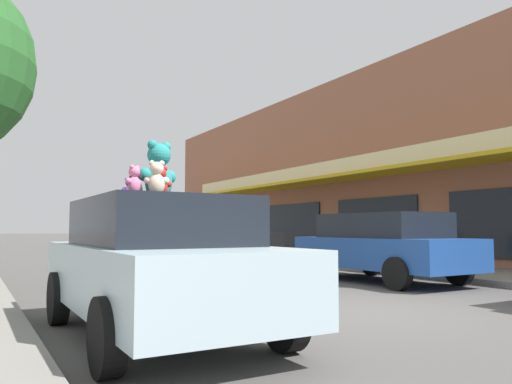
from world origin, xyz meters
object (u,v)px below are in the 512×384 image
at_px(teddy_bear_giant, 159,172).
at_px(teddy_bear_red, 161,182).
at_px(teddy_bear_cream, 157,178).
at_px(teddy_bear_black, 136,185).
at_px(parked_car_far_right, 231,238).
at_px(teddy_bear_purple, 129,188).
at_px(parked_car_far_center, 382,245).
at_px(plush_art_car, 158,263).
at_px(teddy_bear_green, 166,193).
at_px(teddy_bear_pink, 134,180).

bearing_deg(teddy_bear_giant, teddy_bear_red, 53.71).
xyz_separation_m(teddy_bear_cream, teddy_bear_black, (0.05, 0.90, 0.00)).
relative_size(teddy_bear_black, parked_car_far_right, 0.09).
distance_m(teddy_bear_purple, teddy_bear_black, 0.27).
bearing_deg(teddy_bear_giant, teddy_bear_cream, 51.14).
distance_m(teddy_bear_cream, parked_car_far_right, 13.45).
distance_m(teddy_bear_purple, parked_car_far_center, 7.58).
distance_m(teddy_bear_giant, parked_car_far_center, 7.06).
relative_size(plush_art_car, teddy_bear_black, 11.92).
xyz_separation_m(teddy_bear_cream, parked_car_far_right, (6.78, 11.58, -0.87)).
xyz_separation_m(teddy_bear_purple, parked_car_far_center, (6.88, 3.06, -0.85)).
height_order(teddy_bear_giant, teddy_bear_red, teddy_bear_giant).
relative_size(plush_art_car, teddy_bear_green, 16.02).
bearing_deg(parked_car_far_center, teddy_bear_red, -152.12).
xyz_separation_m(teddy_bear_red, parked_car_far_right, (6.67, 11.36, -0.86)).
bearing_deg(teddy_bear_giant, parked_car_far_center, -176.06).
height_order(teddy_bear_purple, teddy_bear_cream, teddy_bear_cream).
bearing_deg(teddy_bear_pink, teddy_bear_purple, -136.56).
distance_m(teddy_bear_red, teddy_bear_cream, 0.25).
distance_m(parked_car_far_center, parked_car_far_right, 7.83).
xyz_separation_m(teddy_bear_giant, teddy_bear_cream, (-0.37, -1.02, -0.19)).
xyz_separation_m(teddy_bear_red, parked_car_far_center, (6.67, 3.53, -0.89)).
xyz_separation_m(teddy_bear_purple, teddy_bear_red, (0.21, -0.46, 0.05)).
distance_m(plush_art_car, teddy_bear_cream, 1.17).
bearing_deg(teddy_bear_cream, teddy_bear_purple, -61.39).
xyz_separation_m(parked_car_far_center, parked_car_far_right, (0.00, 7.83, 0.03)).
height_order(plush_art_car, teddy_bear_pink, teddy_bear_pink).
xyz_separation_m(teddy_bear_black, parked_car_far_center, (6.74, 2.84, -0.91)).
distance_m(teddy_bear_red, teddy_bear_green, 1.36).
height_order(teddy_bear_black, parked_car_far_right, teddy_bear_black).
relative_size(teddy_bear_giant, teddy_bear_purple, 3.17).
height_order(teddy_bear_purple, teddy_bear_red, teddy_bear_red).
xyz_separation_m(teddy_bear_pink, teddy_bear_black, (0.30, 0.95, 0.04)).
bearing_deg(teddy_bear_giant, parked_car_far_right, -140.35).
height_order(teddy_bear_pink, teddy_bear_cream, teddy_bear_cream).
height_order(teddy_bear_cream, parked_car_far_right, teddy_bear_cream).
bearing_deg(teddy_bear_purple, teddy_bear_red, 136.98).
height_order(plush_art_car, teddy_bear_cream, teddy_bear_cream).
bearing_deg(teddy_bear_pink, teddy_bear_giant, -154.46).
bearing_deg(teddy_bear_purple, plush_art_car, -161.23).
relative_size(teddy_bear_cream, teddy_bear_black, 0.99).
xyz_separation_m(plush_art_car, teddy_bear_black, (-0.21, 0.24, 0.93)).
bearing_deg(teddy_bear_cream, teddy_bear_green, -92.30).
relative_size(teddy_bear_giant, parked_car_far_right, 0.18).
distance_m(teddy_bear_giant, teddy_bear_purple, 0.63).
bearing_deg(parked_car_far_right, teddy_bear_green, -121.37).
height_order(plush_art_car, parked_car_far_right, parked_car_far_right).
relative_size(teddy_bear_purple, parked_car_far_center, 0.05).
xyz_separation_m(teddy_bear_pink, teddy_bear_cream, (0.25, 0.05, 0.03)).
height_order(parked_car_far_center, parked_car_far_right, parked_car_far_right).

